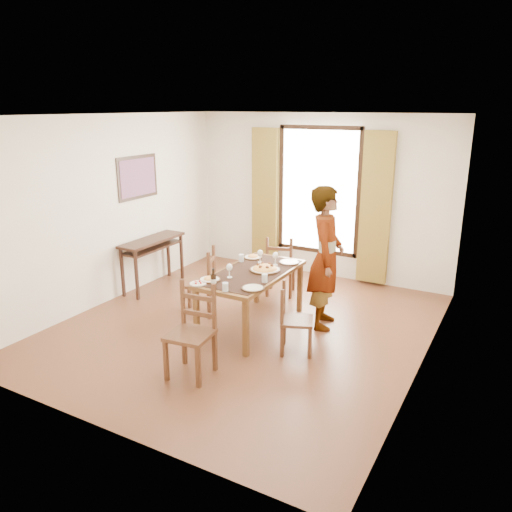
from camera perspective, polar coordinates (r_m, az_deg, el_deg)
The scene contains 22 objects.
ground at distance 6.67m, azimuth -1.29°, elevation -8.05°, with size 5.00×5.00×0.00m, color #4D2A18.
room_shell at distance 6.29m, azimuth -0.82°, elevation 5.24°, with size 4.60×5.10×2.74m.
console_table at distance 8.02m, azimuth -11.77°, elevation 1.12°, with size 0.38×1.20×0.80m.
dining_table at distance 6.44m, azimuth -0.47°, elevation -2.44°, with size 0.81×1.64×0.76m.
chair_west at distance 6.95m, azimuth -6.32°, elevation -3.16°, with size 0.55×0.55×0.95m.
chair_north at distance 7.62m, azimuth 2.80°, elevation -1.29°, with size 0.52×0.52×0.94m.
chair_south at distance 5.43m, azimuth -7.35°, elevation -8.85°, with size 0.50×0.50×1.01m.
chair_east at distance 5.90m, azimuth 4.40°, elevation -7.42°, with size 0.48×0.48×0.84m.
man at distance 6.46m, azimuth 8.00°, elevation -0.22°, with size 0.60×0.77×1.86m, color gray.
plate_sw at distance 6.12m, azimuth -5.32°, elevation -2.55°, with size 0.27×0.27×0.05m, color silver, non-canonical shape.
plate_se at distance 5.81m, azimuth -0.35°, elevation -3.54°, with size 0.27×0.27×0.05m, color silver, non-canonical shape.
plate_nw at distance 6.99m, azimuth -0.34°, elevation -0.01°, with size 0.27×0.27×0.05m, color silver, non-canonical shape.
plate_ne at distance 6.78m, azimuth 3.81°, elevation -0.57°, with size 0.27×0.27×0.05m, color silver, non-canonical shape.
pasta_platter at distance 6.44m, azimuth 1.02°, elevation -1.27°, with size 0.40×0.40×0.10m, color #CF621A, non-canonical shape.
caprese_plate at distance 6.01m, azimuth -6.65°, elevation -3.05°, with size 0.20×0.20×0.04m, color silver, non-canonical shape.
wine_glass_a at distance 6.18m, azimuth -3.05°, elevation -1.68°, with size 0.08×0.08×0.18m, color white, non-canonical shape.
wine_glass_b at distance 6.65m, azimuth 2.22°, elevation -0.30°, with size 0.08×0.08×0.18m, color white, non-canonical shape.
wine_glass_c at distance 6.76m, azimuth 0.46°, elevation -0.02°, with size 0.08×0.08×0.18m, color white, non-canonical shape.
tumbler_a at distance 6.03m, azimuth 1.00°, elevation -2.55°, with size 0.07×0.07×0.10m, color silver.
tumbler_b at distance 6.82m, azimuth -1.70°, elevation -0.23°, with size 0.07×0.07×0.10m, color silver.
tumbler_c at distance 5.76m, azimuth -3.53°, elevation -3.55°, with size 0.07×0.07×0.10m, color silver.
wine_bottle at distance 5.81m, azimuth -4.89°, elevation -2.61°, with size 0.07×0.07×0.25m, color black, non-canonical shape.
Camera 1 is at (3.06, -5.22, 2.81)m, focal length 35.00 mm.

